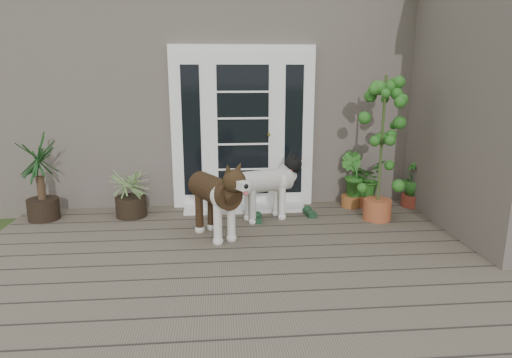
{
  "coord_description": "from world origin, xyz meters",
  "views": [
    {
      "loc": [
        -0.56,
        -3.37,
        1.97
      ],
      "look_at": [
        -0.1,
        1.75,
        0.7
      ],
      "focal_mm": 31.47,
      "sensor_mm": 36.0,
      "label": 1
    }
  ],
  "objects": [
    {
      "name": "deck",
      "position": [
        0.0,
        0.4,
        0.06
      ],
      "size": [
        6.2,
        4.6,
        0.12
      ],
      "primitive_type": "cube",
      "color": "#6B5B4C",
      "rests_on": "ground"
    },
    {
      "name": "house_main",
      "position": [
        0.0,
        4.65,
        1.55
      ],
      "size": [
        7.4,
        4.0,
        3.1
      ],
      "primitive_type": "cube",
      "color": "#665E54",
      "rests_on": "ground"
    },
    {
      "name": "door_unit",
      "position": [
        -0.2,
        2.6,
        1.19
      ],
      "size": [
        1.9,
        0.14,
        2.15
      ],
      "primitive_type": "cube",
      "color": "white",
      "rests_on": "deck"
    },
    {
      "name": "door_step",
      "position": [
        -0.2,
        2.4,
        0.14
      ],
      "size": [
        1.6,
        0.4,
        0.05
      ],
      "primitive_type": "cube",
      "color": "white",
      "rests_on": "deck"
    },
    {
      "name": "brindle_dog",
      "position": [
        -0.59,
        1.42,
        0.52
      ],
      "size": [
        0.82,
        1.03,
        0.79
      ],
      "primitive_type": null,
      "rotation": [
        0.0,
        0.0,
        3.65
      ],
      "color": "#3B2715",
      "rests_on": "deck"
    },
    {
      "name": "white_dog",
      "position": [
        0.04,
        1.97,
        0.49
      ],
      "size": [
        0.95,
        0.65,
        0.73
      ],
      "primitive_type": null,
      "rotation": [
        0.0,
        0.0,
        -1.22
      ],
      "color": "white",
      "rests_on": "deck"
    },
    {
      "name": "spider_plant",
      "position": [
        -1.66,
        2.25,
        0.47
      ],
      "size": [
        0.74,
        0.74,
        0.69
      ],
      "primitive_type": null,
      "rotation": [
        0.0,
        0.0,
        0.15
      ],
      "color": "#91A465",
      "rests_on": "deck"
    },
    {
      "name": "yucca",
      "position": [
        -2.74,
        2.22,
        0.65
      ],
      "size": [
        0.89,
        0.89,
        1.05
      ],
      "primitive_type": null,
      "rotation": [
        0.0,
        0.0,
        0.27
      ],
      "color": "#113318",
      "rests_on": "deck"
    },
    {
      "name": "herb_a",
      "position": [
        1.48,
        2.38,
        0.4
      ],
      "size": [
        0.63,
        0.63,
        0.57
      ],
      "primitive_type": "imported",
      "rotation": [
        0.0,
        0.0,
        0.85
      ],
      "color": "#1B601C",
      "rests_on": "deck"
    },
    {
      "name": "herb_b",
      "position": [
        1.27,
        2.4,
        0.39
      ],
      "size": [
        0.51,
        0.51,
        0.54
      ],
      "primitive_type": "imported",
      "rotation": [
        0.0,
        0.0,
        2.28
      ],
      "color": "#164E17",
      "rests_on": "deck"
    },
    {
      "name": "herb_c",
      "position": [
        2.12,
        2.35,
        0.38
      ],
      "size": [
        0.37,
        0.37,
        0.52
      ],
      "primitive_type": "imported",
      "rotation": [
        0.0,
        0.0,
        4.6
      ],
      "color": "#1E611B",
      "rests_on": "deck"
    },
    {
      "name": "sapling",
      "position": [
        1.44,
        1.84,
        1.04
      ],
      "size": [
        0.59,
        0.59,
        1.84
      ],
      "primitive_type": null,
      "rotation": [
        0.0,
        0.0,
        -0.1
      ],
      "color": "#215919",
      "rests_on": "deck"
    },
    {
      "name": "clog_left",
      "position": [
        0.62,
        2.07,
        0.16
      ],
      "size": [
        0.18,
        0.31,
        0.09
      ],
      "primitive_type": null,
      "rotation": [
        0.0,
        0.0,
        0.14
      ],
      "color": "#17391F",
      "rests_on": "deck"
    },
    {
      "name": "clog_right",
      "position": [
        -0.06,
        1.9,
        0.16
      ],
      "size": [
        0.15,
        0.28,
        0.08
      ],
      "primitive_type": null,
      "rotation": [
        0.0,
        0.0,
        -0.07
      ],
      "color": "#173A20",
      "rests_on": "deck"
    }
  ]
}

